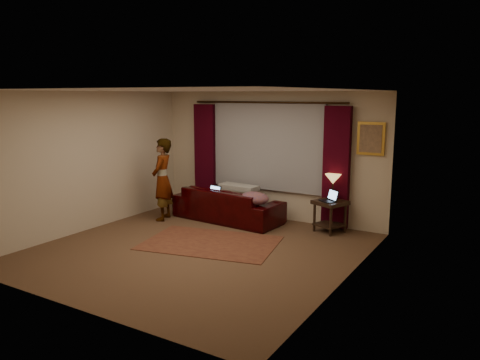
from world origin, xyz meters
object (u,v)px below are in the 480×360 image
sofa (228,198)px  tiffany_lamp (333,187)px  end_table (330,216)px  laptop_sofa (211,192)px  person (162,180)px  laptop_table (328,196)px

sofa → tiffany_lamp: 2.15m
sofa → end_table: size_ratio=3.80×
laptop_sofa → person: person is taller
person → laptop_sofa: bearing=104.1°
laptop_sofa → tiffany_lamp: tiffany_lamp is taller
end_table → tiffany_lamp: tiffany_lamp is taller
end_table → person: size_ratio=0.36×
sofa → end_table: sofa is taller
person → sofa: bearing=98.7°
end_table → tiffany_lamp: size_ratio=1.24×
end_table → laptop_table: bearing=-98.5°
tiffany_lamp → person: person is taller
laptop_sofa → end_table: size_ratio=0.56×
person → tiffany_lamp: bearing=87.7°
sofa → tiffany_lamp: size_ratio=4.73×
sofa → tiffany_lamp: tiffany_lamp is taller
person → end_table: bearing=86.0°
end_table → tiffany_lamp: bearing=89.5°
sofa → person: size_ratio=1.36×
laptop_table → laptop_sofa: bearing=-136.5°
laptop_sofa → laptop_table: 2.43m
laptop_table → person: size_ratio=0.20×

